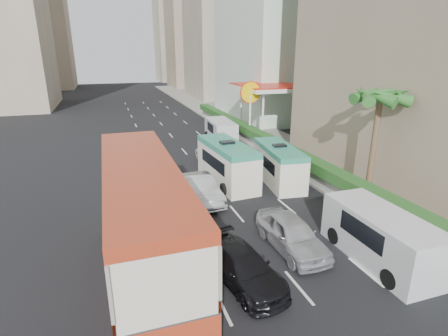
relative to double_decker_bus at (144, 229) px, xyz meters
name	(u,v)px	position (x,y,z in m)	size (l,w,h in m)	color
ground_plane	(284,259)	(6.00, 0.00, -2.53)	(200.00, 200.00, 0.00)	black
double_decker_bus	(144,229)	(0.00, 0.00, 0.00)	(2.50, 11.00, 5.06)	#B0371C
car_silver_lane_a	(200,201)	(4.09, 7.44, -2.53)	(1.68, 4.81, 1.58)	silver
car_silver_lane_b	(290,249)	(6.70, 0.66, -2.53)	(1.88, 4.69, 1.60)	silver
car_black	(243,281)	(3.64, -0.95, -2.53)	(1.88, 4.62, 1.34)	black
van_asset	(216,163)	(7.34, 14.63, -2.53)	(2.11, 4.58, 1.27)	silver
minibus_near	(227,163)	(6.74, 10.00, -1.10)	(2.15, 6.45, 2.86)	silver
minibus_far	(279,164)	(10.21, 8.93, -1.22)	(1.97, 5.90, 2.62)	silver
panel_van_near	(381,237)	(9.97, -1.35, -1.41)	(2.24, 5.59, 2.24)	silver
panel_van_far	(221,131)	(10.04, 21.60, -1.44)	(2.18, 5.45, 2.18)	silver
sidewalk	(252,131)	(15.00, 25.00, -2.44)	(6.00, 120.00, 0.18)	#99968C
kerb_wall	(272,152)	(12.20, 14.00, -1.85)	(0.30, 44.00, 1.00)	silver
hedge	(272,142)	(12.20, 14.00, -1.00)	(1.10, 44.00, 0.70)	#2D6626
palm_tree	(373,149)	(13.80, 4.00, 0.85)	(0.36, 0.36, 6.40)	brown
shell_station	(268,110)	(16.00, 23.00, 0.22)	(6.50, 8.00, 5.50)	silver
tower_far_b	(178,14)	(23.00, 104.00, 17.47)	(14.00, 14.00, 40.00)	tan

